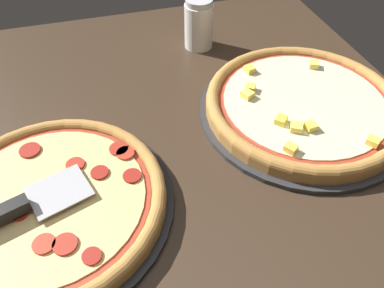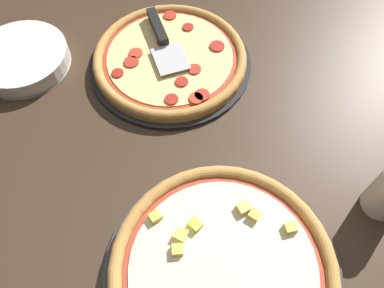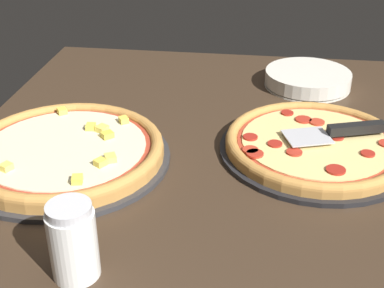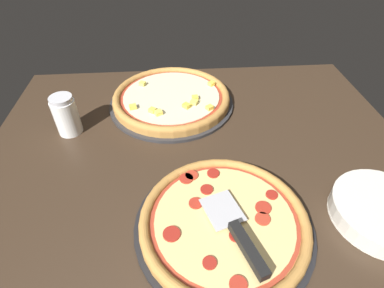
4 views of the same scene
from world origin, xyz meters
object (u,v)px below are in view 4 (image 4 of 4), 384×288
object	(u,v)px
plate_stack	(382,212)
serving_spatula	(242,239)
pizza_back	(171,97)
pizza_front	(224,221)
parmesan_shaker	(66,115)

from	to	relation	value
plate_stack	serving_spatula	bearing A→B (deg)	-170.31
pizza_back	serving_spatula	distance (cm)	57.00
serving_spatula	plate_stack	distance (cm)	33.80
pizza_back	plate_stack	distance (cm)	67.68
pizza_front	parmesan_shaker	bearing A→B (deg)	138.00
serving_spatula	pizza_back	bearing A→B (deg)	102.64
pizza_front	plate_stack	xyz separation A→B (cm)	(35.62, -0.28, -0.16)
pizza_front	serving_spatula	distance (cm)	6.79
serving_spatula	pizza_front	bearing A→B (deg)	111.84
pizza_front	pizza_back	world-z (taller)	pizza_back
pizza_back	parmesan_shaker	distance (cm)	33.69
pizza_front	pizza_back	distance (cm)	50.65
plate_stack	pizza_back	bearing A→B (deg)	132.47
pizza_front	parmesan_shaker	world-z (taller)	parmesan_shaker
pizza_front	pizza_back	xyz separation A→B (cm)	(-10.08, 49.64, 0.36)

